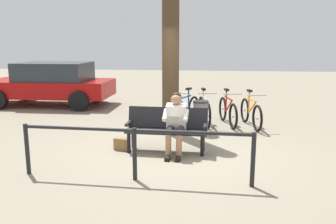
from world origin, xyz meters
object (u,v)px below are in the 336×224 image
object	(u,v)px
handbag	(122,144)
bicycle_green	(185,110)
litter_bin	(200,117)
bicycle_purple	(228,111)
bench	(167,126)
bicycle_red	(251,113)
parked_car	(51,83)
tree_trunk	(171,55)
bicycle_silver	(204,111)
person_reading	(176,121)

from	to	relation	value
handbag	bicycle_green	distance (m)	2.78
litter_bin	bicycle_purple	world-z (taller)	bicycle_purple
bench	bicycle_purple	distance (m)	2.75
bicycle_red	parked_car	bearing A→B (deg)	-121.55
bicycle_purple	bicycle_green	world-z (taller)	same
tree_trunk	litter_bin	bearing A→B (deg)	-177.12
bicycle_green	bicycle_silver	bearing A→B (deg)	109.32
litter_bin	bicycle_red	world-z (taller)	bicycle_red
bicycle_green	handbag	bearing A→B (deg)	-1.25
handbag	bicycle_purple	xyz separation A→B (m)	(-2.25, -2.45, 0.24)
tree_trunk	bicycle_red	bearing A→B (deg)	-157.04
tree_trunk	bicycle_green	xyz separation A→B (m)	(-0.29, -1.06, -1.50)
bicycle_red	bicycle_purple	size ratio (longest dim) A/B	1.00
bicycle_red	parked_car	size ratio (longest dim) A/B	0.39
person_reading	handbag	xyz separation A→B (m)	(1.11, -0.12, -0.54)
tree_trunk	bench	bearing A→B (deg)	93.30
bench	person_reading	world-z (taller)	person_reading
handbag	bicycle_green	size ratio (longest dim) A/B	0.19
person_reading	bicycle_purple	distance (m)	2.83
bicycle_silver	parked_car	bearing A→B (deg)	-123.51
litter_bin	bicycle_silver	world-z (taller)	bicycle_silver
person_reading	litter_bin	xyz separation A→B (m)	(-0.44, -1.63, -0.27)
person_reading	litter_bin	bearing A→B (deg)	-103.45
bench	litter_bin	distance (m)	1.59
bench	bicycle_green	distance (m)	2.49
litter_bin	bicycle_silver	distance (m)	0.99
handbag	bicycle_green	xyz separation A→B (m)	(-1.13, -2.53, 0.24)
tree_trunk	bicycle_purple	size ratio (longest dim) A/B	2.26
litter_bin	parked_car	bearing A→B (deg)	-31.53
bench	bicycle_silver	bearing A→B (deg)	-104.44
person_reading	bicycle_green	world-z (taller)	person_reading
bicycle_silver	litter_bin	bearing A→B (deg)	-15.38
bench	litter_bin	xyz separation A→B (m)	(-0.63, -1.45, -0.11)
handbag	tree_trunk	size ratio (longest dim) A/B	0.08
bicycle_purple	bicycle_green	xyz separation A→B (m)	(1.12, -0.08, 0.00)
bicycle_red	bicycle_green	size ratio (longest dim) A/B	1.06
bicycle_green	bicycle_red	bearing A→B (deg)	105.63
bicycle_green	parked_car	world-z (taller)	parked_car
person_reading	litter_bin	distance (m)	1.71
tree_trunk	bicycle_silver	world-z (taller)	tree_trunk
tree_trunk	bicycle_silver	distance (m)	1.99
tree_trunk	bicycle_silver	bearing A→B (deg)	-127.77
bicycle_red	bicycle_green	distance (m)	1.71
bicycle_silver	parked_car	size ratio (longest dim) A/B	0.39
parked_car	bicycle_green	bearing A→B (deg)	155.30
litter_bin	parked_car	xyz separation A→B (m)	(5.17, -3.17, 0.38)
handbag	bicycle_purple	distance (m)	3.33
person_reading	tree_trunk	distance (m)	2.01
bench	tree_trunk	bearing A→B (deg)	-84.90
bench	parked_car	xyz separation A→B (m)	(4.54, -4.63, 0.27)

